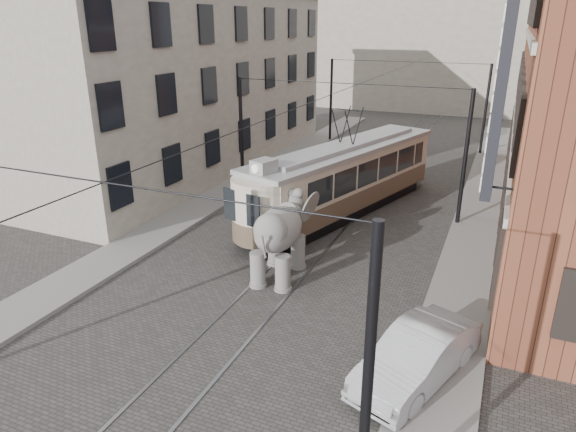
% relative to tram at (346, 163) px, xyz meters
% --- Properties ---
extents(ground, '(120.00, 120.00, 0.00)m').
position_rel_tram_xyz_m(ground, '(-0.05, -5.54, -2.46)').
color(ground, '#3F3D3A').
extents(tram_rails, '(1.54, 80.00, 0.02)m').
position_rel_tram_xyz_m(tram_rails, '(-0.05, -5.54, -2.44)').
color(tram_rails, slate).
rests_on(tram_rails, ground).
extents(sidewalk_right, '(2.00, 60.00, 0.15)m').
position_rel_tram_xyz_m(sidewalk_right, '(5.95, -5.54, -2.38)').
color(sidewalk_right, slate).
rests_on(sidewalk_right, ground).
extents(sidewalk_left, '(2.00, 60.00, 0.15)m').
position_rel_tram_xyz_m(sidewalk_left, '(-6.55, -5.54, -2.38)').
color(sidewalk_left, slate).
rests_on(sidewalk_left, ground).
extents(stucco_building, '(7.00, 24.00, 10.00)m').
position_rel_tram_xyz_m(stucco_building, '(-11.05, 4.46, 2.54)').
color(stucco_building, gray).
rests_on(stucco_building, ground).
extents(distant_block, '(28.00, 10.00, 14.00)m').
position_rel_tram_xyz_m(distant_block, '(-0.05, 34.46, 4.54)').
color(distant_block, gray).
rests_on(distant_block, ground).
extents(catenary, '(11.00, 30.20, 6.00)m').
position_rel_tram_xyz_m(catenary, '(-0.25, -0.54, 0.54)').
color(catenary, black).
rests_on(catenary, ground).
extents(tram, '(6.09, 12.58, 4.91)m').
position_rel_tram_xyz_m(tram, '(0.00, 0.00, 0.00)').
color(tram, beige).
rests_on(tram, ground).
extents(elephant, '(2.95, 4.82, 2.82)m').
position_rel_tram_xyz_m(elephant, '(-0.17, -7.17, -1.05)').
color(elephant, slate).
rests_on(elephant, ground).
extents(parked_car, '(2.87, 4.54, 1.41)m').
position_rel_tram_xyz_m(parked_car, '(5.34, -10.94, -1.75)').
color(parked_car, '#9E9EA2').
rests_on(parked_car, ground).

